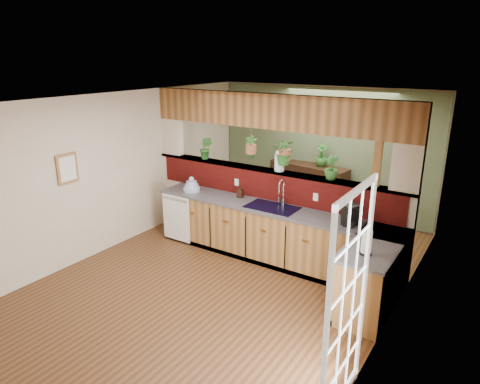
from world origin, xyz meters
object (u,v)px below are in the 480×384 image
Objects in this scene: shelving_console at (308,190)px; glass_jar at (280,160)px; dish_stack at (192,186)px; soap_dispenser at (240,192)px; faucet at (282,191)px; paper_towel at (366,243)px; coffee_maker at (352,216)px.

glass_jar is at bearing -71.50° from shelving_console.
dish_stack reaches higher than soap_dispenser.
faucet is at bearing 2.29° from soap_dispenser.
shelving_console is (-2.15, 3.10, -0.55)m from paper_towel.
faucet is 2.19× the size of soap_dispenser.
soap_dispenser is 0.62× the size of paper_towel.
faucet is 0.51m from glass_jar.
dish_stack is at bearing -164.81° from glass_jar.
paper_towel is (0.46, -0.79, 0.01)m from coffee_maker.
dish_stack is 1.48× the size of soap_dispenser.
coffee_maker is at bearing 120.13° from paper_towel.
dish_stack is at bearing -108.14° from shelving_console.
dish_stack is 0.92× the size of paper_towel.
paper_towel is 0.19× the size of shelving_console.
soap_dispenser is 2.60m from paper_towel.
coffee_maker is 1.52m from glass_jar.
coffee_maker is 0.93× the size of paper_towel.
coffee_maker is 0.91m from paper_towel.
paper_towel is (2.41, -0.95, 0.05)m from soap_dispenser.
glass_jar is (0.59, 0.25, 0.57)m from soap_dispenser.
glass_jar reaches higher than coffee_maker.
coffee_maker is 0.84× the size of glass_jar.
dish_stack is 1.66m from glass_jar.
shelving_console is (-0.32, 1.90, -1.07)m from glass_jar.
shelving_console is at bearing 63.02° from dish_stack.
coffee_maker is (2.87, -0.00, 0.06)m from dish_stack.
faucet is 1.92m from paper_towel.
dish_stack is at bearing -170.03° from soap_dispenser.
dish_stack is 2.87m from coffee_maker.
glass_jar is (-1.37, 0.41, 0.53)m from coffee_maker.
soap_dispenser is 2.22m from shelving_console.
coffee_maker is 0.18× the size of shelving_console.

